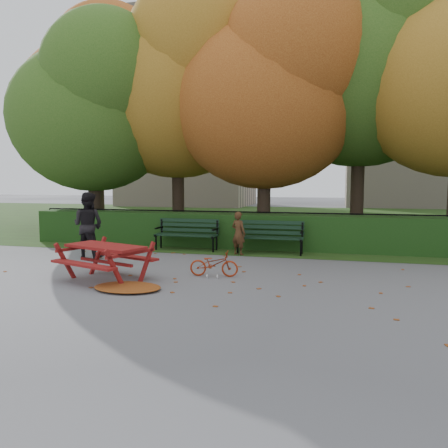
% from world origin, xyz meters
% --- Properties ---
extents(ground, '(90.00, 90.00, 0.00)m').
position_xyz_m(ground, '(0.00, 0.00, 0.00)').
color(ground, gray).
rests_on(ground, ground).
extents(grass_strip, '(90.00, 90.00, 0.00)m').
position_xyz_m(grass_strip, '(0.00, 14.00, 0.01)').
color(grass_strip, '#223715').
rests_on(grass_strip, ground).
extents(building_left, '(10.00, 7.00, 15.00)m').
position_xyz_m(building_left, '(-9.00, 26.00, 7.50)').
color(building_left, '#BBA794').
rests_on(building_left, ground).
extents(building_right, '(9.00, 6.00, 12.00)m').
position_xyz_m(building_right, '(8.00, 28.00, 6.00)').
color(building_right, '#BBA794').
rests_on(building_right, ground).
extents(hedge, '(13.00, 0.90, 1.00)m').
position_xyz_m(hedge, '(0.00, 4.50, 0.50)').
color(hedge, '#163310').
rests_on(hedge, ground).
extents(iron_fence, '(14.00, 0.04, 1.02)m').
position_xyz_m(iron_fence, '(0.00, 5.30, 0.54)').
color(iron_fence, black).
rests_on(iron_fence, ground).
extents(tree_a, '(5.88, 5.60, 7.48)m').
position_xyz_m(tree_a, '(-5.19, 5.58, 4.52)').
color(tree_a, black).
rests_on(tree_a, ground).
extents(tree_b, '(6.72, 6.40, 8.79)m').
position_xyz_m(tree_b, '(-2.44, 6.75, 5.40)').
color(tree_b, black).
rests_on(tree_b, ground).
extents(tree_c, '(6.30, 6.00, 8.00)m').
position_xyz_m(tree_c, '(0.83, 5.96, 4.82)').
color(tree_c, black).
rests_on(tree_c, ground).
extents(tree_d, '(7.14, 6.80, 9.58)m').
position_xyz_m(tree_d, '(3.88, 7.23, 5.98)').
color(tree_d, black).
rests_on(tree_d, ground).
extents(tree_f, '(6.93, 6.60, 9.19)m').
position_xyz_m(tree_f, '(-7.13, 9.24, 5.69)').
color(tree_f, black).
rests_on(tree_f, ground).
extents(bench_left, '(1.80, 0.57, 0.88)m').
position_xyz_m(bench_left, '(-1.30, 3.70, 0.52)').
color(bench_left, black).
rests_on(bench_left, ground).
extents(bench_right, '(1.80, 0.57, 0.88)m').
position_xyz_m(bench_right, '(1.10, 3.70, 0.52)').
color(bench_right, black).
rests_on(bench_right, ground).
extents(picnic_table, '(1.99, 1.80, 0.80)m').
position_xyz_m(picnic_table, '(-1.58, -0.38, 0.55)').
color(picnic_table, maroon).
rests_on(picnic_table, ground).
extents(leaf_pile, '(1.40, 1.09, 0.09)m').
position_xyz_m(leaf_pile, '(-0.82, -0.96, 0.04)').
color(leaf_pile, '#65260F').
rests_on(leaf_pile, ground).
extents(leaf_scatter, '(9.00, 5.70, 0.01)m').
position_xyz_m(leaf_scatter, '(0.00, 0.30, 0.01)').
color(leaf_scatter, '#65260F').
rests_on(leaf_scatter, ground).
extents(child, '(0.50, 0.43, 1.16)m').
position_xyz_m(child, '(0.32, 3.20, 0.58)').
color(child, '#432815').
rests_on(child, ground).
extents(adult, '(0.84, 0.67, 1.69)m').
position_xyz_m(adult, '(-3.31, 1.80, 0.84)').
color(adult, black).
rests_on(adult, ground).
extents(bicycle, '(1.04, 0.45, 0.53)m').
position_xyz_m(bicycle, '(0.41, 0.49, 0.26)').
color(bicycle, maroon).
rests_on(bicycle, ground).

